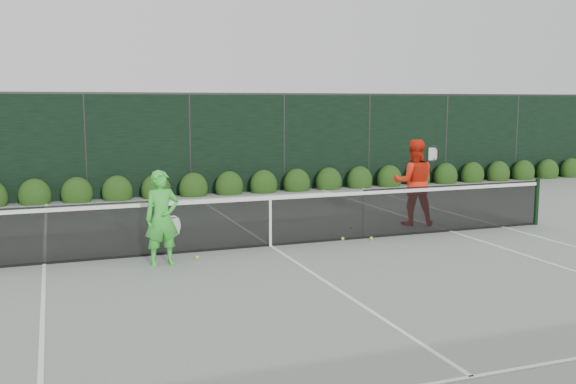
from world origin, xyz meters
name	(u,v)px	position (x,y,z in m)	size (l,w,h in m)	color
ground	(270,246)	(0.00, 0.00, 0.00)	(80.00, 80.00, 0.00)	gray
tennis_net	(269,219)	(-0.02, 0.00, 0.53)	(12.90, 0.10, 1.07)	black
player_woman	(162,218)	(-2.19, -0.72, 0.82)	(0.67, 0.46, 1.63)	green
player_man	(414,182)	(3.77, 0.98, 0.97)	(1.15, 1.03, 1.95)	red
court_lines	(270,246)	(0.00, 0.00, 0.01)	(11.03, 23.83, 0.01)	white
windscreen_fence	(327,186)	(0.00, -2.71, 1.51)	(32.00, 21.07, 3.06)	black
hedge_row	(193,188)	(0.00, 7.15, 0.23)	(31.66, 0.65, 0.94)	#16320D
tennis_balls	(320,239)	(1.08, 0.08, 0.03)	(3.87, 1.68, 0.07)	#B7EA34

